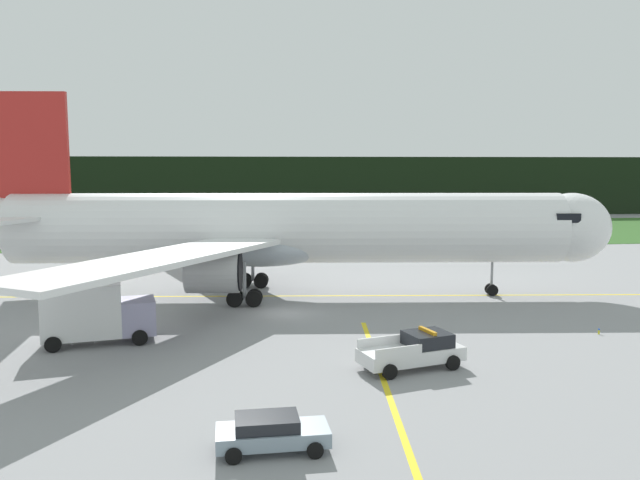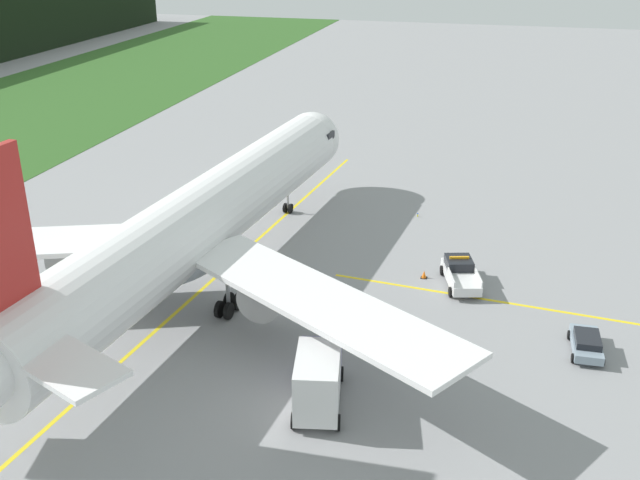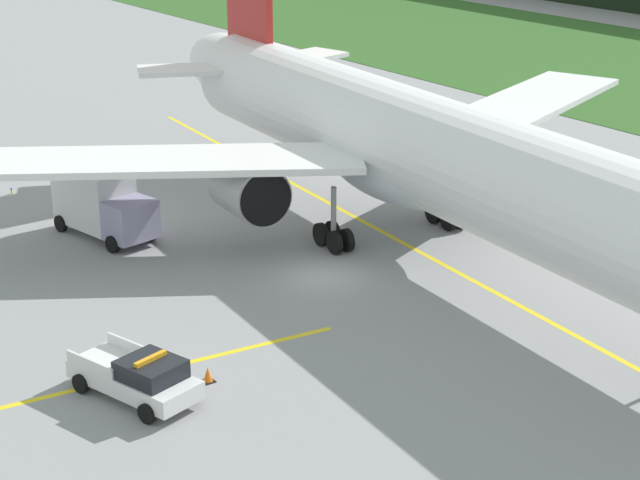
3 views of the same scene
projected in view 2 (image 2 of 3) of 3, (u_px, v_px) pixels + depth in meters
name	position (u px, v px, depth m)	size (l,w,h in m)	color
ground	(277.00, 300.00, 53.19)	(320.00, 320.00, 0.00)	gray
taxiway_centerline_main	(206.00, 286.00, 55.17)	(67.93, 0.30, 0.01)	yellow
taxiway_centerline_spur	(536.00, 308.00, 52.08)	(30.21, 0.30, 0.01)	yellow
airliner	(197.00, 224.00, 52.56)	(52.74, 44.47, 15.83)	white
ops_pickup_truck	(460.00, 273.00, 55.12)	(5.70, 3.50, 1.94)	silver
catering_truck	(318.00, 377.00, 40.99)	(6.56, 3.69, 3.68)	#9692B4
staff_car	(586.00, 343.00, 46.42)	(4.15, 2.08, 1.30)	#8092A1
apron_cone	(424.00, 274.00, 56.31)	(0.48, 0.48, 0.61)	black
taxiway_edge_light_east	(418.00, 215.00, 68.01)	(0.12, 0.12, 0.36)	yellow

